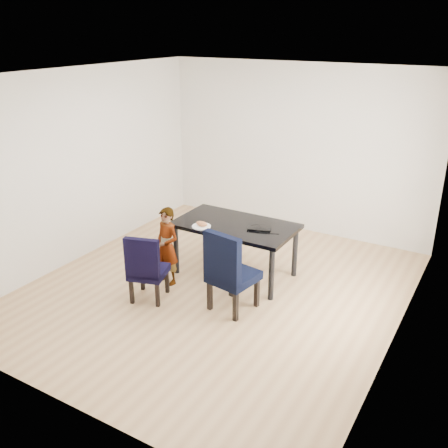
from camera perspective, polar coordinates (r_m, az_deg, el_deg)
The scene contains 14 objects.
floor at distance 6.57m, azimuth -0.89°, elevation -7.50°, with size 4.50×5.00×0.01m, color tan.
ceiling at distance 5.75m, azimuth -1.05°, elevation 16.75°, with size 4.50×5.00×0.01m, color white.
wall_back at distance 8.19m, azimuth 8.27°, elevation 8.47°, with size 4.50×0.01×2.70m, color white.
wall_front at distance 4.25m, azimuth -18.86°, elevation -5.49°, with size 4.50×0.01×2.70m, color silver.
wall_left at distance 7.40m, azimuth -16.15°, elevation 6.40°, with size 0.01×5.00×2.70m, color white.
wall_right at distance 5.28m, azimuth 20.43°, elevation -0.28°, with size 0.01×5.00×2.70m, color silver.
dining_table at distance 6.78m, azimuth 1.28°, elevation -2.91°, with size 1.60×0.90×0.75m, color black.
chair_left at distance 6.24m, azimuth -8.63°, elevation -4.79°, with size 0.43×0.44×0.89m, color black.
chair_right at distance 5.93m, azimuth 1.11°, elevation -5.22°, with size 0.50×0.52×1.04m, color black.
child at distance 6.55m, azimuth -6.51°, elevation -2.54°, with size 0.38×0.25×1.05m, color orange.
plate at distance 6.54m, azimuth -2.60°, elevation -0.26°, with size 0.25×0.25×0.01m, color white.
sandwich at distance 6.51m, azimuth -2.56°, elevation 0.02°, with size 0.17×0.08×0.07m, color #B0693F.
laptop at distance 6.49m, azimuth 4.06°, elevation -0.44°, with size 0.30×0.19×0.02m, color black.
cable_tangle at distance 6.41m, azimuth 3.48°, elevation -0.80°, with size 0.15×0.15×0.01m, color black.
Camera 1 is at (2.98, -4.89, 3.22)m, focal length 40.00 mm.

